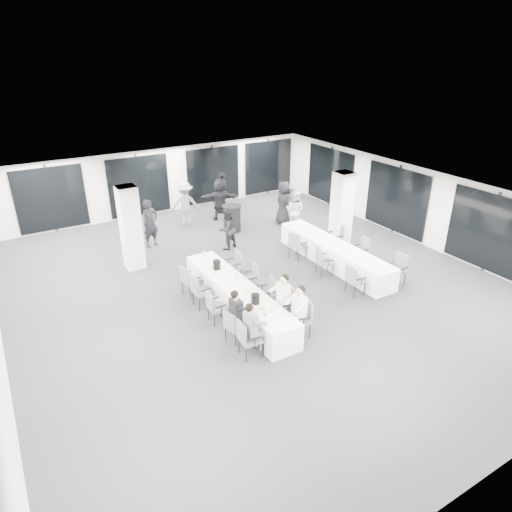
{
  "coord_description": "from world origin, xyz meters",
  "views": [
    {
      "loc": [
        -6.4,
        -10.7,
        6.82
      ],
      "look_at": [
        -0.1,
        -0.2,
        1.11
      ],
      "focal_mm": 32.0,
      "sensor_mm": 36.0,
      "label": 1
    }
  ],
  "objects": [
    {
      "name": "plate_c",
      "position": [
        -1.05,
        -1.39,
        0.76
      ],
      "size": [
        0.22,
        0.22,
        0.03
      ],
      "color": "white",
      "rests_on": "banquet_table_main"
    },
    {
      "name": "chair_main_right_fourth",
      "position": [
        -0.33,
        -0.33,
        0.52
      ],
      "size": [
        0.54,
        0.57,
        0.92
      ],
      "rotation": [
        0.0,
        0.0,
        1.39
      ],
      "color": "#4F5256",
      "rests_on": "floor"
    },
    {
      "name": "ice_bucket_near",
      "position": [
        -1.2,
        -2.0,
        0.88
      ],
      "size": [
        0.23,
        0.23,
        0.26
      ],
      "primitive_type": "cylinder",
      "color": "black",
      "rests_on": "banquet_table_main"
    },
    {
      "name": "chair_main_right_far",
      "position": [
        -0.33,
        0.71,
        0.54
      ],
      "size": [
        0.48,
        0.54,
        0.94
      ],
      "rotation": [
        0.0,
        0.0,
        1.56
      ],
      "color": "#4F5256",
      "rests_on": "floor"
    },
    {
      "name": "chair_main_left_mid",
      "position": [
        -1.99,
        -1.22,
        0.52
      ],
      "size": [
        0.46,
        0.52,
        0.9
      ],
      "rotation": [
        0.0,
        0.0,
        -1.58
      ],
      "color": "#4F5256",
      "rests_on": "floor"
    },
    {
      "name": "standing_guest_a",
      "position": [
        -1.71,
        4.59,
        1.01
      ],
      "size": [
        0.87,
        0.78,
        2.02
      ],
      "primitive_type": "imported",
      "rotation": [
        0.0,
        0.0,
        0.28
      ],
      "color": "black",
      "rests_on": "floor"
    },
    {
      "name": "chair_main_left_far",
      "position": [
        -1.99,
        0.48,
        0.54
      ],
      "size": [
        0.57,
        0.6,
        0.95
      ],
      "rotation": [
        0.0,
        0.0,
        -1.35
      ],
      "color": "#4F5256",
      "rests_on": "floor"
    },
    {
      "name": "chair_main_left_fourth",
      "position": [
        -1.99,
        -0.27,
        0.56
      ],
      "size": [
        0.51,
        0.57,
        0.99
      ],
      "rotation": [
        0.0,
        0.0,
        -1.55
      ],
      "color": "#4F5256",
      "rests_on": "floor"
    },
    {
      "name": "chair_main_right_mid",
      "position": [
        -0.33,
        -1.28,
        0.52
      ],
      "size": [
        0.51,
        0.55,
        0.91
      ],
      "rotation": [
        0.0,
        0.0,
        1.46
      ],
      "color": "#4F5256",
      "rests_on": "floor"
    },
    {
      "name": "standing_guest_b",
      "position": [
        0.57,
        2.94,
        0.88
      ],
      "size": [
        0.96,
        0.74,
        1.75
      ],
      "primitive_type": "imported",
      "rotation": [
        0.0,
        0.0,
        3.44
      ],
      "color": "black",
      "rests_on": "floor"
    },
    {
      "name": "standing_guest_e",
      "position": [
        3.75,
        4.01,
        1.02
      ],
      "size": [
        0.64,
        1.01,
        2.03
      ],
      "primitive_type": "imported",
      "rotation": [
        0.0,
        0.0,
        1.61
      ],
      "color": "black",
      "rests_on": "floor"
    },
    {
      "name": "chair_side_left_near",
      "position": [
        2.2,
        -1.98,
        0.54
      ],
      "size": [
        0.51,
        0.56,
        0.95
      ],
      "rotation": [
        0.0,
        0.0,
        -1.64
      ],
      "color": "#4F5256",
      "rests_on": "floor"
    },
    {
      "name": "column_left",
      "position": [
        -2.8,
        3.2,
        1.4
      ],
      "size": [
        0.6,
        0.6,
        2.8
      ],
      "primitive_type": "cube",
      "color": "silver",
      "rests_on": "floor"
    },
    {
      "name": "standing_guest_f",
      "position": [
        1.75,
        5.82,
        1.0
      ],
      "size": [
        1.96,
        1.41,
        2.0
      ],
      "primitive_type": "imported",
      "rotation": [
        0.0,
        0.0,
        2.71
      ],
      "color": "black",
      "rests_on": "floor"
    },
    {
      "name": "wine_glass",
      "position": [
        -1.03,
        -3.04,
        0.91
      ],
      "size": [
        0.08,
        0.08,
        0.21
      ],
      "color": "silver",
      "rests_on": "banquet_table_main"
    },
    {
      "name": "seated_guest_a",
      "position": [
        -1.83,
        -2.95,
        0.81
      ],
      "size": [
        0.5,
        0.38,
        1.44
      ],
      "rotation": [
        0.0,
        0.0,
        -1.57
      ],
      "color": "#5B5E63",
      "rests_on": "floor"
    },
    {
      "name": "room",
      "position": [
        0.89,
        1.11,
        1.39
      ],
      "size": [
        14.04,
        16.04,
        2.84
      ],
      "color": "#26262B",
      "rests_on": "ground"
    },
    {
      "name": "seated_guest_b",
      "position": [
        -1.83,
        -2.24,
        0.81
      ],
      "size": [
        0.5,
        0.38,
        1.44
      ],
      "rotation": [
        0.0,
        0.0,
        -1.57
      ],
      "color": "black",
      "rests_on": "floor"
    },
    {
      "name": "plate_b",
      "position": [
        -1.08,
        -2.57,
        0.76
      ],
      "size": [
        0.18,
        0.18,
        0.03
      ],
      "color": "white",
      "rests_on": "banquet_table_main"
    },
    {
      "name": "seated_guest_d",
      "position": [
        -0.49,
        -2.16,
        0.81
      ],
      "size": [
        0.5,
        0.38,
        1.44
      ],
      "rotation": [
        0.0,
        0.0,
        1.57
      ],
      "color": "silver",
      "rests_on": "floor"
    },
    {
      "name": "water_bottle_a",
      "position": [
        -1.32,
        -2.69,
        0.85
      ],
      "size": [
        0.06,
        0.06,
        0.2
      ],
      "primitive_type": "cylinder",
      "color": "silver",
      "rests_on": "banquet_table_main"
    },
    {
      "name": "chair_main_left_near",
      "position": [
        -1.99,
        -2.94,
        0.56
      ],
      "size": [
        0.53,
        0.58,
        0.98
      ],
      "rotation": [
        0.0,
        0.0,
        -1.64
      ],
      "color": "#4F5256",
      "rests_on": "floor"
    },
    {
      "name": "chair_side_left_mid",
      "position": [
        2.21,
        -0.51,
        0.54
      ],
      "size": [
        0.58,
        0.6,
        0.95
      ],
      "rotation": [
        0.0,
        0.0,
        -1.81
      ],
      "color": "#4F5256",
      "rests_on": "floor"
    },
    {
      "name": "banquet_table_side",
      "position": [
        3.04,
        -0.08,
        0.38
      ],
      "size": [
        0.9,
        5.0,
        0.75
      ],
      "primitive_type": "cube",
      "color": "white",
      "rests_on": "floor"
    },
    {
      "name": "standing_guest_c",
      "position": [
        0.26,
        6.0,
        1.02
      ],
      "size": [
        1.48,
        1.13,
        2.04
      ],
      "primitive_type": "imported",
      "rotation": [
        0.0,
        0.0,
        2.75
      ],
      "color": "#5B5E63",
      "rests_on": "floor"
    },
    {
      "name": "seated_guest_c",
      "position": [
        -0.49,
        -2.87,
        0.81
      ],
      "size": [
        0.5,
        0.38,
        1.44
      ],
      "rotation": [
        0.0,
        0.0,
        1.57
      ],
      "color": "silver",
      "rests_on": "floor"
    },
    {
      "name": "chair_main_right_second",
      "position": [
        -0.32,
        -2.17,
        0.57
      ],
      "size": [
        0.58,
        0.62,
        1.01
      ],
      "rotation": [
        0.0,
        0.0,
        1.41
      ],
      "color": "#4F5256",
      "rests_on": "floor"
    },
    {
      "name": "chair_side_right_near",
      "position": [
        3.87,
        -2.16,
        0.55
      ],
      "size": [
        0.53,
        0.58,
        0.96
      ],
      "rotation": [
        0.0,
        0.0,
        1.68
      ],
      "color": "#4F5256",
      "rests_on": "floor"
    },
    {
      "name": "cocktail_table",
      "position": [
        1.54,
        4.37,
        0.54
      ],
      "size": [
        0.77,
        0.77,
        1.06
      ],
      "color": "black",
      "rests_on": "floor"
    },
    {
      "name": "column_right",
      "position": [
        4.2,
        1.0,
        1.4
      ],
      "size": [
        0.6,
        0.6,
        2.8
      ],
      "primitive_type": "cube",
      "color": "silver",
      "rests_on": "floor"
    },
    {
      "name": "chair_side_right_far",
      "position": [
        3.87,
        0.8,
        0.56
      ],
      "size": [
        0.54,
        0.59,
        0.98
      ],
      "rotation": [
        0.0,
        0.0,
        1.48
      ],
      "color": "#4F5256",
      "rests_on": "floor"
    },
    {
      "name": "ice_bucket_far",
      "position": [
        -1.16,
        0.28,
        0.88
      ],
      "size": [
        0.23,
        0.23,
        0.26
      ],
      "primitive_type": "cylinder",
      "color": "black",
      "rests_on": "banquet_table_main"
    },
    {
      "name": "water_bottle_c",
      "position": [
        -1.12,
        1.27,
        0.85
      ],
      "size": [
        0.06,
        0.06,
        0.19
      ],
      "primitive_type": "cylinder",
      "color": "silver",
      "rests_on": "banquet_table_main"
    },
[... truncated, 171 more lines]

